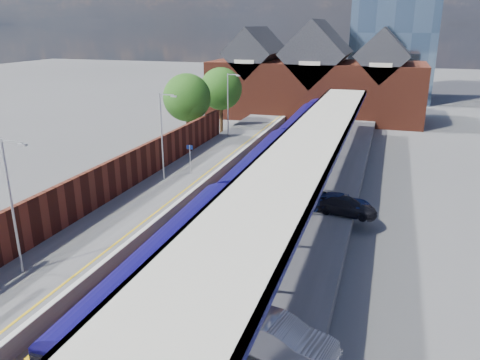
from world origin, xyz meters
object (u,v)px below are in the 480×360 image
object	(u,v)px
lamp_post_c	(163,131)
parked_car_dark	(346,206)
train	(286,145)
platform_sign	(190,154)
lamp_post_b	(13,199)
lamp_post_d	(229,101)
parked_car_blue	(340,203)
parked_car_silver	(277,338)

from	to	relation	value
lamp_post_c	parked_car_dark	bearing A→B (deg)	-11.90
train	platform_sign	size ratio (longest dim) A/B	26.38
lamp_post_b	lamp_post_d	bearing A→B (deg)	90.00
lamp_post_c	parked_car_blue	bearing A→B (deg)	-10.65
parked_car_blue	platform_sign	bearing A→B (deg)	78.58
parked_car_dark	lamp_post_b	bearing A→B (deg)	141.00
parked_car_dark	parked_car_blue	distance (m)	0.63
parked_car_dark	parked_car_blue	world-z (taller)	parked_car_blue
lamp_post_d	parked_car_silver	distance (m)	36.98
lamp_post_b	platform_sign	distance (m)	18.20
lamp_post_d	parked_car_blue	size ratio (longest dim) A/B	1.62
lamp_post_b	lamp_post_c	bearing A→B (deg)	90.00
parked_car_dark	lamp_post_c	bearing A→B (deg)	88.22
train	lamp_post_b	xyz separation A→B (m)	(-7.86, -25.86, 2.87)
lamp_post_c	parked_car_dark	xyz separation A→B (m)	(14.86, -3.13, -3.41)
lamp_post_b	parked_car_blue	bearing A→B (deg)	42.72
lamp_post_d	parked_car_dark	world-z (taller)	lamp_post_d
train	parked_car_dark	size ratio (longest dim) A/B	16.34
train	parked_car_silver	xyz separation A→B (m)	(5.91, -28.03, -0.36)
lamp_post_b	parked_car_blue	distance (m)	19.89
parked_car_silver	parked_car_dark	distance (m)	15.08
lamp_post_c	lamp_post_d	bearing A→B (deg)	90.00
lamp_post_d	parked_car_blue	xyz separation A→B (m)	(14.40, -18.71, -3.39)
lamp_post_d	platform_sign	xyz separation A→B (m)	(1.36, -14.00, -2.30)
lamp_post_d	platform_sign	bearing A→B (deg)	-84.44
train	lamp_post_d	xyz separation A→B (m)	(-7.86, 6.14, 2.87)
train	parked_car_blue	xyz separation A→B (m)	(6.54, -12.57, -0.52)
parked_car_blue	train	bearing A→B (deg)	35.94
lamp_post_c	lamp_post_b	bearing A→B (deg)	-90.00
platform_sign	parked_car_silver	size ratio (longest dim) A/B	0.54
lamp_post_c	train	bearing A→B (deg)	51.46
parked_car_dark	parked_car_blue	xyz separation A→B (m)	(-0.47, 0.42, 0.01)
parked_car_silver	platform_sign	bearing A→B (deg)	41.49
lamp_post_d	parked_car_dark	bearing A→B (deg)	-52.16
train	lamp_post_c	xyz separation A→B (m)	(-7.86, -9.86, 2.87)
train	lamp_post_b	distance (m)	27.18
parked_car_dark	parked_car_silver	bearing A→B (deg)	-174.07
train	lamp_post_b	bearing A→B (deg)	-106.90
train	lamp_post_d	distance (m)	10.38
lamp_post_d	parked_car_blue	world-z (taller)	lamp_post_d
lamp_post_c	platform_sign	size ratio (longest dim) A/B	2.80
lamp_post_d	lamp_post_b	bearing A→B (deg)	-90.00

